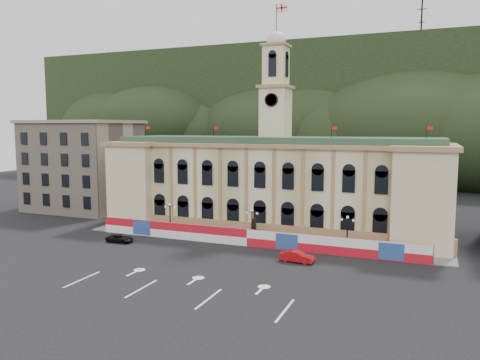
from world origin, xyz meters
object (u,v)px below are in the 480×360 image
at_px(red_sedan, 297,257).
at_px(black_suv, 120,238).
at_px(lamp_center, 252,223).
at_px(statue, 254,234).

height_order(red_sedan, black_suv, red_sedan).
relative_size(lamp_center, black_suv, 1.21).
xyz_separation_m(statue, red_sedan, (8.84, -8.16, -0.45)).
bearing_deg(lamp_center, red_sedan, -39.02).
bearing_deg(statue, red_sedan, -42.72).
distance_m(statue, black_suv, 20.23).
bearing_deg(red_sedan, lamp_center, 54.11).
bearing_deg(lamp_center, black_suv, -159.27).
xyz_separation_m(red_sedan, black_suv, (-27.40, 0.14, -0.16)).
xyz_separation_m(statue, black_suv, (-18.56, -8.02, -0.61)).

